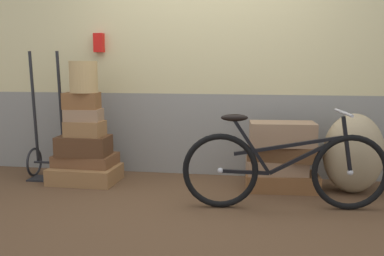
# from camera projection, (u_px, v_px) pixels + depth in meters

# --- Properties ---
(ground) EXTENTS (9.50, 5.20, 0.06)m
(ground) POSITION_uv_depth(u_px,v_px,m) (200.00, 198.00, 4.01)
(ground) COLOR #513823
(station_building) EXTENTS (7.50, 0.74, 2.53)m
(station_building) POSITION_uv_depth(u_px,v_px,m) (212.00, 56.00, 4.64)
(station_building) COLOR gray
(station_building) RESTS_ON ground
(suitcase_0) EXTENTS (0.67, 0.49, 0.16)m
(suitcase_0) POSITION_uv_depth(u_px,v_px,m) (85.00, 174.00, 4.43)
(suitcase_0) COLOR olive
(suitcase_0) RESTS_ON ground
(suitcase_1) EXTENTS (0.61, 0.42, 0.11)m
(suitcase_1) POSITION_uv_depth(u_px,v_px,m) (86.00, 160.00, 4.46)
(suitcase_1) COLOR brown
(suitcase_1) RESTS_ON suitcase_0
(suitcase_2) EXTENTS (0.51, 0.33, 0.20)m
(suitcase_2) POSITION_uv_depth(u_px,v_px,m) (84.00, 146.00, 4.40)
(suitcase_2) COLOR #4C2D19
(suitcase_2) RESTS_ON suitcase_1
(suitcase_3) EXTENTS (0.38, 0.26, 0.15)m
(suitcase_3) POSITION_uv_depth(u_px,v_px,m) (85.00, 129.00, 4.36)
(suitcase_3) COLOR olive
(suitcase_3) RESTS_ON suitcase_2
(suitcase_4) EXTENTS (0.37, 0.27, 0.12)m
(suitcase_4) POSITION_uv_depth(u_px,v_px,m) (84.00, 115.00, 4.36)
(suitcase_4) COLOR #937051
(suitcase_4) RESTS_ON suitcase_3
(suitcase_5) EXTENTS (0.35, 0.24, 0.16)m
(suitcase_5) POSITION_uv_depth(u_px,v_px,m) (82.00, 101.00, 4.35)
(suitcase_5) COLOR brown
(suitcase_5) RESTS_ON suitcase_4
(suitcase_6) EXTENTS (0.70, 0.41, 0.16)m
(suitcase_6) POSITION_uv_depth(u_px,v_px,m) (282.00, 181.00, 4.16)
(suitcase_6) COLOR brown
(suitcase_6) RESTS_ON ground
(suitcase_7) EXTENTS (0.59, 0.37, 0.13)m
(suitcase_7) POSITION_uv_depth(u_px,v_px,m) (276.00, 166.00, 4.15)
(suitcase_7) COLOR #937051
(suitcase_7) RESTS_ON suitcase_6
(suitcase_8) EXTENTS (0.67, 0.39, 0.14)m
(suitcase_8) POSITION_uv_depth(u_px,v_px,m) (283.00, 152.00, 4.13)
(suitcase_8) COLOR brown
(suitcase_8) RESTS_ON suitcase_7
(suitcase_9) EXTENTS (0.62, 0.36, 0.22)m
(suitcase_9) POSITION_uv_depth(u_px,v_px,m) (282.00, 134.00, 4.06)
(suitcase_9) COLOR #937051
(suitcase_9) RESTS_ON suitcase_8
(wicker_basket) EXTENTS (0.27, 0.27, 0.31)m
(wicker_basket) POSITION_uv_depth(u_px,v_px,m) (83.00, 77.00, 4.31)
(wicker_basket) COLOR tan
(wicker_basket) RESTS_ON suitcase_5
(luggage_trolley) EXTENTS (0.38, 0.37, 1.31)m
(luggage_trolley) POSITION_uv_depth(u_px,v_px,m) (49.00, 149.00, 4.58)
(luggage_trolley) COLOR black
(luggage_trolley) RESTS_ON ground
(burlap_sack) EXTENTS (0.54, 0.46, 0.74)m
(burlap_sack) POSITION_uv_depth(u_px,v_px,m) (353.00, 153.00, 4.04)
(burlap_sack) COLOR #9E8966
(burlap_sack) RESTS_ON ground
(bicycle) EXTENTS (1.68, 0.46, 0.82)m
(bicycle) POSITION_uv_depth(u_px,v_px,m) (284.00, 169.00, 3.59)
(bicycle) COLOR black
(bicycle) RESTS_ON ground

